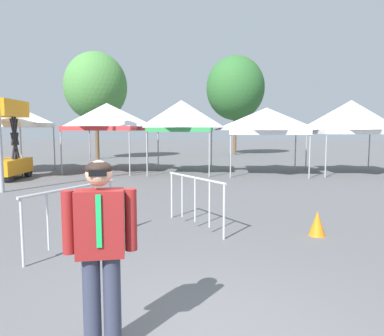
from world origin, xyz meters
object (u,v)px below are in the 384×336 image
(canopy_tent_behind_center, at_px, (266,121))
(canopy_tent_behind_left, at_px, (181,116))
(canopy_tent_center, at_px, (7,115))
(crowd_barrier_near_person, at_px, (195,192))
(tree_behind_tents_right, at_px, (235,88))
(canopy_tent_right_of_center, at_px, (351,117))
(canopy_tent_far_left, at_px, (107,117))
(tree_behind_tents_left, at_px, (96,87))
(person_foreground, at_px, (101,244))
(scissor_lift, at_px, (4,155))
(traffic_cone_lot_center, at_px, (317,223))
(crowd_barrier_mid_lot, at_px, (72,205))

(canopy_tent_behind_center, bearing_deg, canopy_tent_behind_left, -176.75)
(canopy_tent_center, relative_size, crowd_barrier_near_person, 2.02)
(tree_behind_tents_right, bearing_deg, canopy_tent_right_of_center, -67.41)
(canopy_tent_center, distance_m, tree_behind_tents_right, 17.92)
(canopy_tent_far_left, bearing_deg, canopy_tent_right_of_center, 2.00)
(canopy_tent_center, xyz_separation_m, tree_behind_tents_left, (1.20, 8.44, 2.26))
(canopy_tent_behind_left, relative_size, person_foreground, 1.92)
(canopy_tent_center, bearing_deg, canopy_tent_behind_left, 4.41)
(canopy_tent_behind_left, bearing_deg, scissor_lift, -155.96)
(scissor_lift, bearing_deg, traffic_cone_lot_center, -31.90)
(canopy_tent_behind_center, bearing_deg, traffic_cone_lot_center, -89.46)
(person_foreground, relative_size, traffic_cone_lot_center, 3.68)
(canopy_tent_right_of_center, relative_size, traffic_cone_lot_center, 7.28)
(canopy_tent_center, xyz_separation_m, crowd_barrier_near_person, (9.95, -8.96, -2.01))
(canopy_tent_far_left, height_order, crowd_barrier_near_person, canopy_tent_far_left)
(scissor_lift, relative_size, tree_behind_tents_right, 0.40)
(tree_behind_tents_right, height_order, traffic_cone_lot_center, tree_behind_tents_right)
(crowd_barrier_mid_lot, bearing_deg, crowd_barrier_near_person, 38.74)
(scissor_lift, distance_m, tree_behind_tents_left, 11.60)
(canopy_tent_right_of_center, distance_m, crowd_barrier_near_person, 12.15)
(canopy_tent_far_left, xyz_separation_m, person_foreground, (4.95, -14.29, -1.64))
(scissor_lift, bearing_deg, canopy_tent_behind_center, 16.96)
(canopy_tent_behind_left, distance_m, canopy_tent_right_of_center, 7.87)
(scissor_lift, relative_size, traffic_cone_lot_center, 6.71)
(canopy_tent_right_of_center, bearing_deg, person_foreground, -114.21)
(tree_behind_tents_left, height_order, traffic_cone_lot_center, tree_behind_tents_left)
(canopy_tent_far_left, relative_size, scissor_lift, 1.05)
(canopy_tent_right_of_center, bearing_deg, canopy_tent_behind_left, -175.10)
(canopy_tent_behind_left, bearing_deg, tree_behind_tents_right, 79.09)
(canopy_tent_far_left, height_order, person_foreground, canopy_tent_far_left)
(canopy_tent_far_left, relative_size, traffic_cone_lot_center, 7.08)
(canopy_tent_far_left, bearing_deg, canopy_tent_behind_center, -0.33)
(scissor_lift, height_order, crowd_barrier_near_person, scissor_lift)
(tree_behind_tents_right, bearing_deg, canopy_tent_behind_left, -100.91)
(canopy_tent_behind_center, height_order, traffic_cone_lot_center, canopy_tent_behind_center)
(canopy_tent_center, xyz_separation_m, traffic_cone_lot_center, (12.37, -9.30, -2.52))
(tree_behind_tents_right, bearing_deg, person_foreground, -92.79)
(traffic_cone_lot_center, bearing_deg, canopy_tent_far_left, 127.23)
(canopy_tent_right_of_center, bearing_deg, scissor_lift, -165.70)
(canopy_tent_behind_center, distance_m, scissor_lift, 11.48)
(canopy_tent_behind_left, xyz_separation_m, person_foreground, (1.24, -14.02, -1.65))
(canopy_tent_right_of_center, height_order, crowd_barrier_mid_lot, canopy_tent_right_of_center)
(person_foreground, xyz_separation_m, tree_behind_tents_left, (-8.35, 21.81, 3.99))
(scissor_lift, distance_m, tree_behind_tents_right, 19.50)
(canopy_tent_far_left, height_order, tree_behind_tents_right, tree_behind_tents_right)
(canopy_tent_behind_left, distance_m, canopy_tent_behind_center, 3.97)
(person_foreground, height_order, tree_behind_tents_right, tree_behind_tents_right)
(tree_behind_tents_right, bearing_deg, tree_behind_tents_left, -150.19)
(canopy_tent_center, distance_m, person_foreground, 16.53)
(crowd_barrier_near_person, bearing_deg, traffic_cone_lot_center, -7.97)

